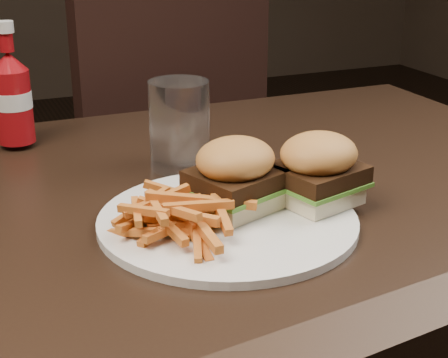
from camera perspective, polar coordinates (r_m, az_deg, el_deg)
name	(u,v)px	position (r m, az deg, el deg)	size (l,w,h in m)	color
dining_table	(164,221)	(0.81, -4.98, -3.48)	(1.20, 0.80, 0.04)	black
chair_far	(130,199)	(1.65, -7.83, -1.62)	(0.47, 0.47, 0.04)	black
plate	(228,220)	(0.75, 0.30, -3.46)	(0.28, 0.28, 0.01)	white
sandwich_half_a	(235,199)	(0.76, 0.93, -1.71)	(0.08, 0.08, 0.02)	beige
sandwich_half_b	(317,193)	(0.79, 7.72, -1.18)	(0.08, 0.08, 0.02)	#F1E4BD
fries_pile	(177,209)	(0.71, -3.89, -2.54)	(0.11, 0.11, 0.04)	#CF5123
ketchup_bottle	(14,107)	(1.03, -17.08, 5.76)	(0.05, 0.05, 0.10)	maroon
tumbler	(180,128)	(0.90, -3.72, 4.28)	(0.08, 0.08, 0.12)	white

